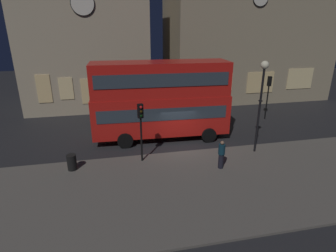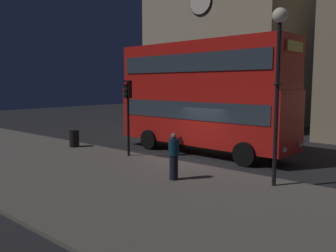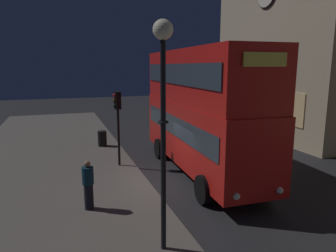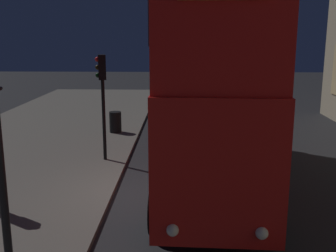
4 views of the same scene
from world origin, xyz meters
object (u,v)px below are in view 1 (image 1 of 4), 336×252
object	(u,v)px
pedestrian	(221,154)
litter_bin	(72,162)
double_decker_bus	(161,98)
street_lamp	(262,88)
traffic_light_far_side	(268,89)
traffic_light_near_kerb	(141,121)

from	to	relation	value
pedestrian	litter_bin	size ratio (longest dim) A/B	1.84
double_decker_bus	pedestrian	size ratio (longest dim) A/B	5.81
double_decker_bus	street_lamp	bearing A→B (deg)	-31.11
double_decker_bus	litter_bin	bearing A→B (deg)	-145.12
double_decker_bus	traffic_light_far_side	xyz separation A→B (m)	(10.28, 2.62, -0.38)
street_lamp	double_decker_bus	bearing A→B (deg)	146.61
traffic_light_near_kerb	litter_bin	size ratio (longest dim) A/B	3.91
street_lamp	pedestrian	size ratio (longest dim) A/B	3.45
traffic_light_far_side	litter_bin	xyz separation A→B (m)	(-16.35, -6.50, -2.24)
traffic_light_far_side	street_lamp	size ratio (longest dim) A/B	0.65
double_decker_bus	traffic_light_near_kerb	distance (m)	4.09
pedestrian	double_decker_bus	bearing A→B (deg)	85.41
street_lamp	pedestrian	bearing A→B (deg)	-151.66
traffic_light_far_side	litter_bin	size ratio (longest dim) A/B	4.16
double_decker_bus	pedestrian	distance (m)	6.48
double_decker_bus	traffic_light_far_side	world-z (taller)	double_decker_bus
pedestrian	litter_bin	bearing A→B (deg)	139.42
traffic_light_near_kerb	traffic_light_far_side	distance (m)	13.66
litter_bin	traffic_light_far_side	bearing A→B (deg)	21.68
traffic_light_far_side	traffic_light_near_kerb	bearing A→B (deg)	39.29
traffic_light_far_side	pedestrian	distance (m)	11.31
pedestrian	litter_bin	xyz separation A→B (m)	(-8.69, 1.62, -0.42)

